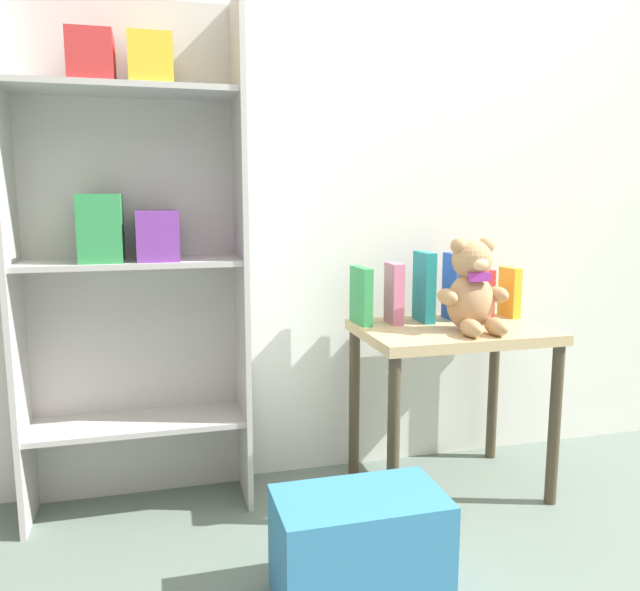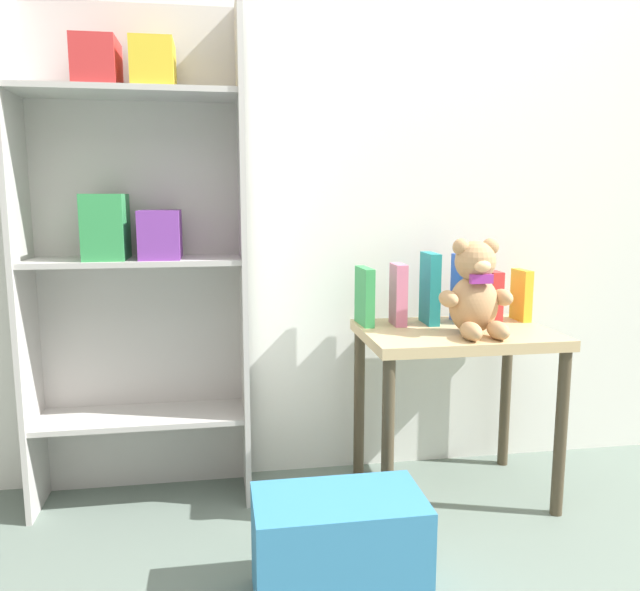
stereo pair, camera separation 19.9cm
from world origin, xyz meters
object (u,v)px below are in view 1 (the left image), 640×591
at_px(book_standing_pink, 394,293).
at_px(bookshelf_side, 130,236).
at_px(book_standing_blue, 453,287).
at_px(book_standing_green, 361,296).
at_px(teddy_bear, 472,289).
at_px(book_standing_red, 482,294).
at_px(storage_bin, 360,547).
at_px(book_standing_yellow, 510,292).
at_px(display_table, 451,353).
at_px(book_standing_teal, 424,287).

bearing_deg(book_standing_pink, bookshelf_side, 177.57).
bearing_deg(book_standing_blue, book_standing_green, 177.82).
bearing_deg(teddy_bear, book_standing_red, 52.76).
distance_m(bookshelf_side, teddy_bear, 1.14).
bearing_deg(book_standing_green, storage_bin, -110.95).
height_order(bookshelf_side, book_standing_blue, bookshelf_side).
relative_size(bookshelf_side, book_standing_green, 8.23).
xyz_separation_m(book_standing_pink, book_standing_blue, (0.23, 0.01, 0.01)).
xyz_separation_m(book_standing_blue, book_standing_yellow, (0.23, -0.01, -0.03)).
distance_m(bookshelf_side, book_standing_yellow, 1.38).
height_order(display_table, book_standing_teal, book_standing_teal).
xyz_separation_m(display_table, book_standing_yellow, (0.29, 0.11, 0.19)).
relative_size(book_standing_blue, book_standing_red, 1.32).
bearing_deg(teddy_bear, book_standing_yellow, 36.56).
bearing_deg(display_table, book_standing_red, 32.61).
distance_m(display_table, book_standing_blue, 0.25).
xyz_separation_m(teddy_bear, book_standing_teal, (-0.09, 0.19, -0.02)).
relative_size(display_table, book_standing_red, 3.49).
bearing_deg(storage_bin, book_standing_teal, 54.52).
xyz_separation_m(book_standing_pink, book_standing_teal, (0.12, 0.00, 0.02)).
height_order(book_standing_blue, storage_bin, book_standing_blue).
bearing_deg(book_standing_blue, storage_bin, -131.94).
bearing_deg(book_standing_red, bookshelf_side, 178.35).
bearing_deg(bookshelf_side, book_standing_red, -2.75).
xyz_separation_m(display_table, book_standing_red, (0.17, 0.11, 0.19)).
distance_m(display_table, book_standing_pink, 0.29).
bearing_deg(book_standing_green, book_standing_pink, -13.02).
distance_m(display_table, book_standing_green, 0.37).
distance_m(teddy_bear, storage_bin, 0.91).
xyz_separation_m(teddy_bear, storage_bin, (-0.54, -0.44, -0.60)).
distance_m(book_standing_teal, book_standing_yellow, 0.35).
bearing_deg(book_standing_pink, book_standing_green, 170.95).
distance_m(bookshelf_side, book_standing_blue, 1.14).
height_order(book_standing_red, storage_bin, book_standing_red).
relative_size(display_table, teddy_bear, 2.04).
bearing_deg(book_standing_teal, display_table, -61.29).
distance_m(book_standing_teal, book_standing_blue, 0.12).
xyz_separation_m(display_table, storage_bin, (-0.51, -0.52, -0.36)).
bearing_deg(book_standing_green, book_standing_yellow, -4.16).
relative_size(book_standing_red, storage_bin, 0.42).
height_order(bookshelf_side, display_table, bookshelf_side).
bearing_deg(book_standing_pink, book_standing_blue, 4.12).
bearing_deg(bookshelf_side, storage_bin, -50.97).
xyz_separation_m(bookshelf_side, teddy_bear, (1.10, -0.25, -0.18)).
height_order(teddy_bear, book_standing_red, teddy_bear).
distance_m(book_standing_green, storage_bin, 0.88).
xyz_separation_m(display_table, book_standing_pink, (-0.17, 0.11, 0.20)).
height_order(display_table, book_standing_pink, book_standing_pink).
xyz_separation_m(bookshelf_side, book_standing_yellow, (1.36, -0.06, -0.23)).
relative_size(display_table, book_standing_blue, 2.63).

